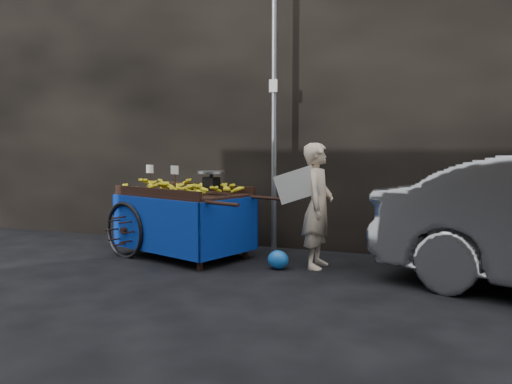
% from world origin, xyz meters
% --- Properties ---
extents(ground, '(80.00, 80.00, 0.00)m').
position_xyz_m(ground, '(0.00, 0.00, 0.00)').
color(ground, black).
rests_on(ground, ground).
extents(building_wall, '(13.50, 2.00, 5.00)m').
position_xyz_m(building_wall, '(0.39, 2.60, 2.50)').
color(building_wall, black).
rests_on(building_wall, ground).
extents(street_pole, '(0.12, 0.10, 4.00)m').
position_xyz_m(street_pole, '(0.30, 1.30, 2.01)').
color(street_pole, slate).
rests_on(street_pole, ground).
extents(banana_cart, '(2.61, 1.79, 1.30)m').
position_xyz_m(banana_cart, '(-0.83, 0.58, 0.80)').
color(banana_cart, black).
rests_on(banana_cart, ground).
extents(vendor, '(0.69, 0.59, 1.58)m').
position_xyz_m(vendor, '(1.13, 0.56, 0.79)').
color(vendor, beige).
rests_on(vendor, ground).
extents(plastic_bag, '(0.27, 0.21, 0.24)m').
position_xyz_m(plastic_bag, '(0.69, 0.29, 0.12)').
color(plastic_bag, blue).
rests_on(plastic_bag, ground).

